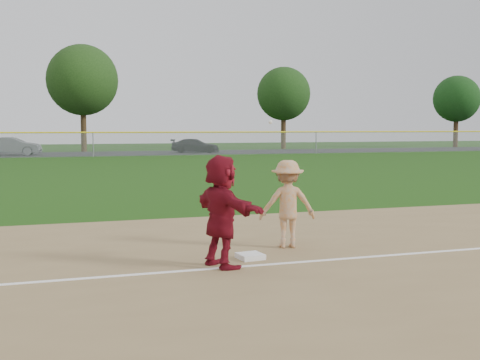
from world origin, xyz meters
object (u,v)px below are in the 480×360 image
object	(u,v)px
car_right	(195,146)
base_runner	(222,211)
car_mid	(13,146)
first_base	(250,256)

from	to	relation	value
car_right	base_runner	bearing A→B (deg)	-175.92
car_mid	car_right	size ratio (longest dim) A/B	1.04
first_base	base_runner	size ratio (longest dim) A/B	0.22
base_runner	car_mid	distance (m)	46.04
base_runner	car_mid	world-z (taller)	base_runner
car_mid	base_runner	bearing A→B (deg)	-164.53
car_mid	car_right	world-z (taller)	car_mid
first_base	base_runner	world-z (taller)	base_runner
car_right	first_base	bearing A→B (deg)	-175.25
base_runner	car_right	distance (m)	47.14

